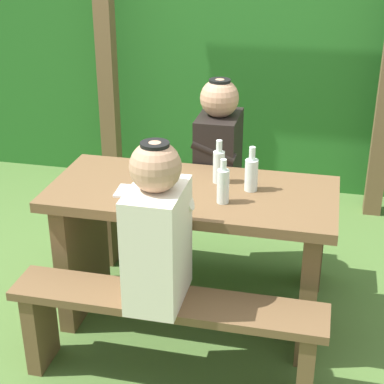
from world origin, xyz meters
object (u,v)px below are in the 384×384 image
(bottle_right, at_px, (223,185))
(cell_phone, at_px, (124,191))
(bench_near, at_px, (167,323))
(person_black_coat, at_px, (218,148))
(person_white_shirt, at_px, (157,230))
(bottle_left, at_px, (219,165))
(bench_far, at_px, (211,221))
(picnic_table, at_px, (192,233))
(drinking_glass, at_px, (173,171))
(bottle_center, at_px, (251,173))

(bottle_right, bearing_deg, cell_phone, 179.08)
(bench_near, height_order, person_black_coat, person_black_coat)
(person_white_shirt, relative_size, bottle_left, 3.26)
(bench_near, distance_m, person_black_coat, 1.10)
(person_white_shirt, relative_size, cell_phone, 5.14)
(bench_near, bearing_deg, bench_far, 90.00)
(picnic_table, height_order, bench_far, picnic_table)
(person_black_coat, distance_m, drinking_glass, 0.42)
(person_white_shirt, relative_size, bottle_center, 3.24)
(bench_near, bearing_deg, person_white_shirt, 174.25)
(person_white_shirt, height_order, bottle_left, person_white_shirt)
(bench_near, xyz_separation_m, person_black_coat, (0.04, 1.00, 0.46))
(drinking_glass, bearing_deg, cell_phone, -131.91)
(bench_near, xyz_separation_m, drinking_glass, (-0.12, 0.61, 0.47))
(picnic_table, distance_m, bottle_left, 0.37)
(bench_near, relative_size, cell_phone, 10.00)
(bottle_center, height_order, cell_phone, bottle_center)
(bottle_right, relative_size, bottle_center, 0.97)
(bottle_left, height_order, bottle_right, bottle_left)
(bottle_right, bearing_deg, bench_far, 105.66)
(drinking_glass, height_order, cell_phone, drinking_glass)
(picnic_table, height_order, cell_phone, cell_phone)
(bottle_right, relative_size, cell_phone, 1.53)
(picnic_table, height_order, person_white_shirt, person_white_shirt)
(picnic_table, distance_m, bottle_right, 0.39)
(picnic_table, xyz_separation_m, bench_far, (0.00, 0.50, -0.19))
(person_black_coat, height_order, bottle_center, person_black_coat)
(bottle_left, relative_size, bottle_center, 0.99)
(person_white_shirt, xyz_separation_m, bottle_center, (0.31, 0.55, 0.05))
(picnic_table, height_order, bottle_left, bottle_left)
(drinking_glass, xyz_separation_m, bottle_left, (0.23, 0.00, 0.05))
(bottle_left, bearing_deg, bench_far, 105.78)
(bottle_center, bearing_deg, bench_near, -116.70)
(bench_far, height_order, person_white_shirt, person_white_shirt)
(bottle_right, bearing_deg, person_white_shirt, -117.91)
(picnic_table, bearing_deg, drinking_glass, 138.07)
(bench_near, distance_m, bench_far, 1.00)
(cell_phone, bearing_deg, person_white_shirt, -58.43)
(person_white_shirt, bearing_deg, picnic_table, 86.21)
(picnic_table, distance_m, person_black_coat, 0.57)
(person_white_shirt, height_order, person_black_coat, same)
(drinking_glass, height_order, bottle_right, bottle_right)
(person_white_shirt, bearing_deg, person_black_coat, 86.03)
(bottle_right, bearing_deg, bench_near, -113.78)
(bench_far, bearing_deg, drinking_glass, -107.26)
(bench_near, height_order, bottle_right, bottle_right)
(person_black_coat, distance_m, bottle_center, 0.51)
(picnic_table, relative_size, bench_far, 1.00)
(bench_near, height_order, bottle_left, bottle_left)
(bottle_left, xyz_separation_m, bottle_right, (0.06, -0.22, -0.00))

